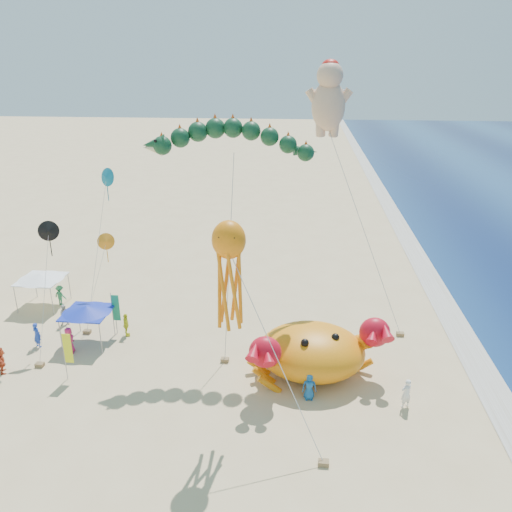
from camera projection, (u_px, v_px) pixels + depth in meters
The scene contains 11 objects.
ground at pixel (285, 366), 30.93m from camera, with size 320.00×320.00×0.00m, color #D1B784.
foam_strip at pixel (485, 378), 29.77m from camera, with size 320.00×320.00×0.00m, color silver.
crab_inflatable at pixel (312, 350), 29.56m from camera, with size 8.61×7.41×3.77m.
dragon_kite at pixel (231, 145), 30.33m from camera, with size 10.56×5.93×14.13m.
cherub_kite at pixel (329, 97), 33.87m from camera, with size 6.93×5.86×17.91m.
octopus_kite at pixel (230, 267), 23.39m from camera, with size 5.78×3.84×10.86m.
canopy_blue at pixel (87, 309), 32.83m from camera, with size 3.21×3.21×2.71m.
canopy_white at pixel (41, 277), 37.98m from camera, with size 3.40×3.40×2.71m.
feather_flags at pixel (39, 325), 31.76m from camera, with size 9.87×5.40×3.20m.
beachgoers at pixel (99, 338), 32.54m from camera, with size 25.49×10.88×1.78m.
small_kites at pixel (67, 240), 33.49m from camera, with size 6.03×12.54×10.87m.
Camera 1 is at (0.96, -26.55, 17.34)m, focal length 35.00 mm.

